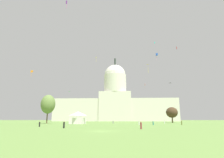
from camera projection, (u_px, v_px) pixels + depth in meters
The scene contains 24 objects.
ground_plane at pixel (100, 131), 32.83m from camera, with size 800.00×800.00×0.00m, color olive.
capitol_building at pixel (115, 103), 192.47m from camera, with size 127.06×23.81×68.41m.
event_tent at pixel (78, 118), 82.03m from camera, with size 6.76×7.32×5.49m.
tree_east_near at pixel (172, 112), 111.07m from camera, with size 9.70×9.67×9.35m.
tree_west_far at pixel (48, 104), 92.15m from camera, with size 10.10×10.09×14.29m.
person_maroon_front_left at pixel (141, 125), 39.12m from camera, with size 0.39×0.39×1.65m.
person_white_back_left at pixel (164, 122), 90.06m from camera, with size 0.42×0.42×1.50m.
person_teal_near_tent at pixel (153, 123), 65.13m from camera, with size 0.44×0.44×1.56m.
person_black_mid_left at pixel (64, 125), 43.11m from camera, with size 0.54×0.54×1.63m.
person_olive_mid_center at pixel (182, 123), 66.98m from camera, with size 0.50×0.50×1.65m.
person_white_deep_crowd at pixel (139, 123), 66.40m from camera, with size 0.36×0.36×1.47m.
person_black_near_tree_west at pixel (40, 124), 51.23m from camera, with size 0.49×0.49×1.54m.
person_grey_mid_right at pixel (113, 122), 87.93m from camera, with size 0.50×0.50×1.58m.
kite_pink_mid at pixel (145, 85), 140.48m from camera, with size 0.71×0.94×3.15m.
kite_green_low at pixel (68, 92), 78.14m from camera, with size 0.85×1.36×0.18m.
kite_black_mid at pixel (170, 83), 134.70m from camera, with size 1.72×0.57×0.32m.
kite_blue_mid at pixel (157, 55), 70.73m from camera, with size 0.94×0.89×2.87m.
kite_gold_mid at pixel (148, 66), 83.23m from camera, with size 1.20×0.91×3.96m.
kite_turquoise_high at pixel (155, 43), 130.42m from camera, with size 0.75×0.29×1.54m.
kite_magenta_low at pixel (117, 111), 164.79m from camera, with size 0.50×0.62×3.69m.
kite_violet_high at pixel (66, 3), 69.48m from camera, with size 0.66×0.57×3.33m.
kite_yellow_high at pixel (96, 58), 150.18m from camera, with size 0.68×1.16×4.50m.
kite_red_high at pixel (177, 48), 102.33m from camera, with size 0.13×1.00×1.49m.
kite_orange_mid at pixel (32, 72), 79.98m from camera, with size 1.18×0.28×3.22m.
Camera 1 is at (3.94, -33.92, 2.10)m, focal length 29.16 mm.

